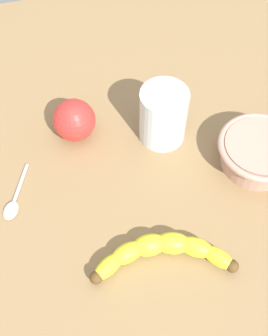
{
  "coord_description": "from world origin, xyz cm",
  "views": [
    {
      "loc": [
        -36.63,
        12.07,
        68.92
      ],
      "look_at": [
        4.9,
        0.56,
        5.0
      ],
      "focal_mm": 47.72,
      "sensor_mm": 36.0,
      "label": 1
    }
  ],
  "objects_px": {
    "banana": "(162,251)",
    "apple_fruit": "(74,120)",
    "smoothie_glass": "(163,116)",
    "teaspoon": "(12,207)",
    "ceramic_bowl": "(259,152)"
  },
  "relations": [
    {
      "from": "banana",
      "to": "apple_fruit",
      "type": "xyz_separation_m",
      "value": [
        0.28,
        0.08,
        0.02
      ]
    },
    {
      "from": "apple_fruit",
      "to": "smoothie_glass",
      "type": "bearing_deg",
      "value": -106.1
    },
    {
      "from": "smoothie_glass",
      "to": "teaspoon",
      "type": "height_order",
      "value": "smoothie_glass"
    },
    {
      "from": "smoothie_glass",
      "to": "ceramic_bowl",
      "type": "bearing_deg",
      "value": -126.44
    },
    {
      "from": "banana",
      "to": "apple_fruit",
      "type": "bearing_deg",
      "value": -63.34
    },
    {
      "from": "ceramic_bowl",
      "to": "banana",
      "type": "bearing_deg",
      "value": 120.46
    },
    {
      "from": "smoothie_glass",
      "to": "apple_fruit",
      "type": "distance_m",
      "value": 0.16
    },
    {
      "from": "banana",
      "to": "teaspoon",
      "type": "distance_m",
      "value": 0.26
    },
    {
      "from": "apple_fruit",
      "to": "teaspoon",
      "type": "relative_size",
      "value": 0.72
    },
    {
      "from": "smoothie_glass",
      "to": "apple_fruit",
      "type": "relative_size",
      "value": 1.39
    },
    {
      "from": "apple_fruit",
      "to": "banana",
      "type": "bearing_deg",
      "value": -163.78
    },
    {
      "from": "smoothie_glass",
      "to": "ceramic_bowl",
      "type": "height_order",
      "value": "smoothie_glass"
    },
    {
      "from": "smoothie_glass",
      "to": "ceramic_bowl",
      "type": "distance_m",
      "value": 0.18
    },
    {
      "from": "smoothie_glass",
      "to": "apple_fruit",
      "type": "bearing_deg",
      "value": 73.9
    },
    {
      "from": "smoothie_glass",
      "to": "apple_fruit",
      "type": "xyz_separation_m",
      "value": [
        0.04,
        0.15,
        -0.01
      ]
    }
  ]
}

